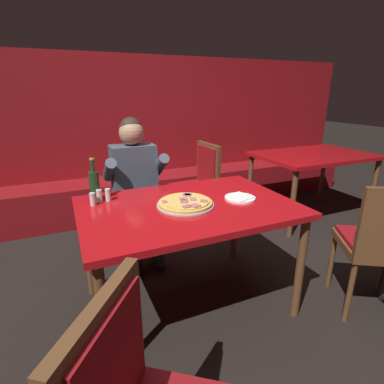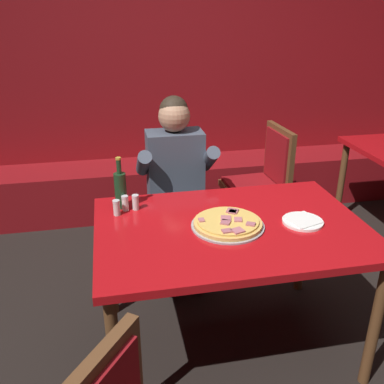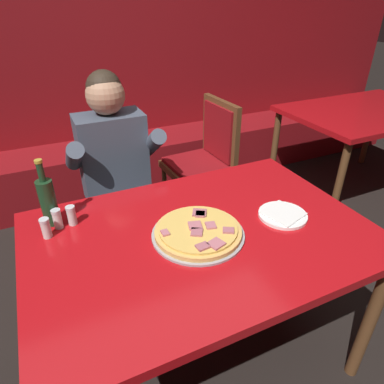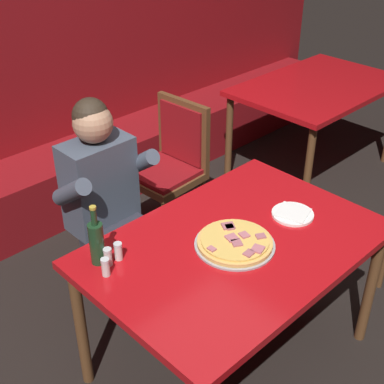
# 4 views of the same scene
# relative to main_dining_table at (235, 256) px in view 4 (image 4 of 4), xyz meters

# --- Properties ---
(ground_plane) EXTENTS (24.00, 24.00, 0.00)m
(ground_plane) POSITION_rel_main_dining_table_xyz_m (0.00, 0.00, -0.70)
(ground_plane) COLOR black
(booth_wall_panel) EXTENTS (6.80, 0.16, 1.90)m
(booth_wall_panel) POSITION_rel_main_dining_table_xyz_m (0.00, 2.18, 0.25)
(booth_wall_panel) COLOR maroon
(booth_wall_panel) RESTS_ON ground_plane
(booth_bench) EXTENTS (6.46, 0.48, 0.46)m
(booth_bench) POSITION_rel_main_dining_table_xyz_m (0.00, 1.86, -0.47)
(booth_bench) COLOR maroon
(booth_bench) RESTS_ON ground_plane
(main_dining_table) EXTENTS (1.38, 0.94, 0.78)m
(main_dining_table) POSITION_rel_main_dining_table_xyz_m (0.00, 0.00, 0.00)
(main_dining_table) COLOR brown
(main_dining_table) RESTS_ON ground_plane
(pizza) EXTENTS (0.37, 0.37, 0.05)m
(pizza) POSITION_rel_main_dining_table_xyz_m (-0.02, -0.01, 0.10)
(pizza) COLOR #9E9EA3
(pizza) RESTS_ON main_dining_table
(plate_white_paper) EXTENTS (0.21, 0.21, 0.02)m
(plate_white_paper) POSITION_rel_main_dining_table_xyz_m (0.37, -0.05, 0.09)
(plate_white_paper) COLOR white
(plate_white_paper) RESTS_ON main_dining_table
(beer_bottle) EXTENTS (0.07, 0.07, 0.29)m
(beer_bottle) POSITION_rel_main_dining_table_xyz_m (-0.54, 0.33, 0.19)
(beer_bottle) COLOR #19381E
(beer_bottle) RESTS_ON main_dining_table
(shaker_red_pepper_flakes) EXTENTS (0.04, 0.04, 0.09)m
(shaker_red_pepper_flakes) POSITION_rel_main_dining_table_xyz_m (-0.46, 0.28, 0.12)
(shaker_red_pepper_flakes) COLOR silver
(shaker_red_pepper_flakes) RESTS_ON main_dining_table
(shaker_parmesan) EXTENTS (0.04, 0.04, 0.09)m
(shaker_parmesan) POSITION_rel_main_dining_table_xyz_m (-0.52, 0.28, 0.12)
(shaker_parmesan) COLOR silver
(shaker_parmesan) RESTS_ON main_dining_table
(shaker_black_pepper) EXTENTS (0.04, 0.04, 0.09)m
(shaker_black_pepper) POSITION_rel_main_dining_table_xyz_m (-0.57, 0.23, 0.12)
(shaker_black_pepper) COLOR silver
(shaker_black_pepper) RESTS_ON main_dining_table
(diner_seated_blue_shirt) EXTENTS (0.53, 0.53, 1.27)m
(diner_seated_blue_shirt) POSITION_rel_main_dining_table_xyz_m (-0.15, 0.78, 0.01)
(diner_seated_blue_shirt) COLOR black
(diner_seated_blue_shirt) RESTS_ON ground_plane
(dining_chair_side_aisle) EXTENTS (0.47, 0.47, 0.96)m
(dining_chair_side_aisle) POSITION_rel_main_dining_table_xyz_m (0.59, 1.10, -0.14)
(dining_chair_side_aisle) COLOR brown
(dining_chair_side_aisle) RESTS_ON ground_plane
(background_dining_table) EXTENTS (1.35, 0.90, 0.78)m
(background_dining_table) POSITION_rel_main_dining_table_xyz_m (2.03, 0.93, -0.00)
(background_dining_table) COLOR brown
(background_dining_table) RESTS_ON ground_plane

